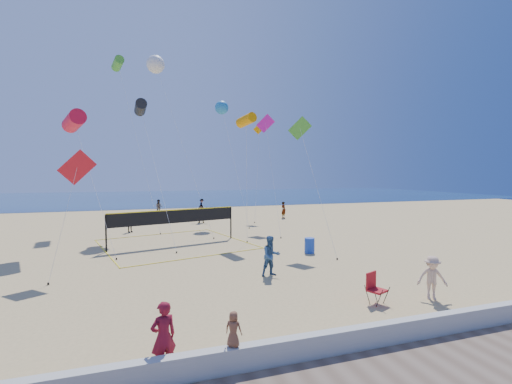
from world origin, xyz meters
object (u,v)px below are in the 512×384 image
object	(u,v)px
camp_chair	(374,286)
volleyball_net	(175,221)
woman	(163,337)
trash_barrel	(310,245)

from	to	relation	value
camp_chair	volleyball_net	distance (m)	14.33
camp_chair	volleyball_net	world-z (taller)	volleyball_net
woman	camp_chair	distance (m)	7.80
woman	trash_barrel	distance (m)	13.42
camp_chair	volleyball_net	xyz separation A→B (m)	(-6.04, 12.96, 0.96)
volleyball_net	woman	bearing A→B (deg)	-110.26
woman	trash_barrel	xyz separation A→B (m)	(8.89, 10.04, -0.41)
woman	camp_chair	bearing A→B (deg)	176.87
woman	camp_chair	xyz separation A→B (m)	(7.50, 2.14, -0.22)
woman	trash_barrel	size ratio (longest dim) A/B	1.92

